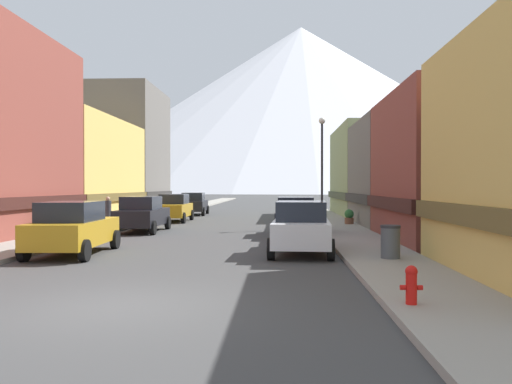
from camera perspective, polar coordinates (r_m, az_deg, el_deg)
name	(u,v)px	position (r m, az deg, el deg)	size (l,w,h in m)	color
ground_plane	(117,307)	(10.35, -15.06, -12.13)	(400.00, 400.00, 0.00)	#3D3D3D
sidewalk_left	(173,212)	(45.63, -9.15, -2.15)	(2.50, 100.00, 0.15)	gray
sidewalk_right	(317,212)	(44.78, 6.72, -2.20)	(2.50, 100.00, 0.15)	gray
storefront_left_2	(62,172)	(36.70, -20.57, 2.09)	(8.08, 12.47, 6.74)	#D8B259
storefront_left_3	(114,153)	(47.21, -15.36, 4.17)	(8.27, 9.30, 10.79)	#66605B
storefront_right_1	(481,171)	(22.73, 23.53, 2.17)	(7.64, 8.47, 6.06)	brown
storefront_right_2	(437,175)	(31.07, 19.35, 1.74)	(9.30, 8.39, 6.04)	#66605B
storefront_right_3	(388,174)	(40.82, 14.33, 1.98)	(7.97, 11.78, 6.77)	#8C9966
car_left_0	(73,228)	(18.26, -19.52, -3.75)	(2.21, 4.47, 1.78)	#B28419
car_left_1	(142,214)	(26.46, -12.42, -2.38)	(2.08, 4.41, 1.78)	black
car_left_2	(174,208)	(33.91, -9.06, -1.72)	(2.12, 4.43, 1.78)	#B28419
car_left_3	(194,204)	(41.57, -6.87, -1.28)	(2.22, 4.47, 1.78)	black
car_right_0	(301,227)	(17.57, 5.00, -3.88)	(2.25, 4.48, 1.78)	silver
car_right_1	(295,216)	(24.05, 4.38, -2.67)	(2.11, 4.42, 1.78)	black
fire_hydrant_near	(411,284)	(9.87, 16.76, -9.64)	(0.40, 0.22, 0.70)	red
trash_bin_right	(390,242)	(15.87, 14.60, -5.31)	(0.59, 0.59, 0.98)	#4C5156
potted_plant_0	(349,217)	(29.76, 10.23, -2.68)	(0.53, 0.53, 0.83)	brown
potted_plant_1	(42,224)	(23.74, -22.52, -3.33)	(0.69, 0.69, 0.92)	brown
pedestrian_0	(108,212)	(29.16, -16.01, -2.17)	(0.36, 0.36, 1.57)	#333338
streetlamp_right	(322,155)	(28.19, 7.29, 4.09)	(0.36, 0.36, 5.86)	black
mountain_backdrop	(301,109)	(272.80, 4.97, 9.09)	(252.59, 252.59, 84.90)	silver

